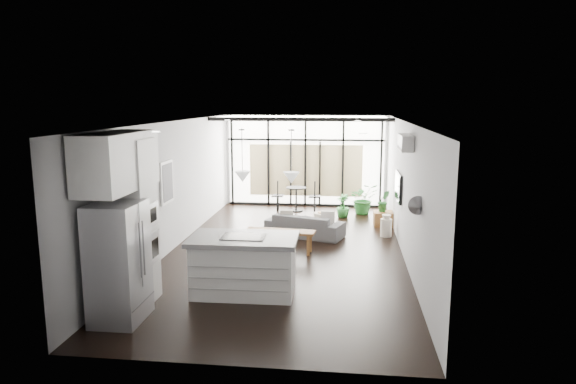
% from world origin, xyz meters
% --- Properties ---
extents(floor, '(5.00, 10.00, 0.00)m').
position_xyz_m(floor, '(0.00, 0.00, 0.00)').
color(floor, black).
rests_on(floor, ground).
extents(ceiling, '(5.00, 10.00, 0.00)m').
position_xyz_m(ceiling, '(0.00, 0.00, 2.80)').
color(ceiling, white).
rests_on(ceiling, ground).
extents(wall_left, '(0.02, 10.00, 2.80)m').
position_xyz_m(wall_left, '(-2.50, 0.00, 1.40)').
color(wall_left, '#BCBCBE').
rests_on(wall_left, ground).
extents(wall_right, '(0.02, 10.00, 2.80)m').
position_xyz_m(wall_right, '(2.50, 0.00, 1.40)').
color(wall_right, '#BCBCBE').
rests_on(wall_right, ground).
extents(wall_back, '(5.00, 0.02, 2.80)m').
position_xyz_m(wall_back, '(0.00, 5.00, 1.40)').
color(wall_back, '#BCBCBE').
rests_on(wall_back, ground).
extents(wall_front, '(5.00, 0.02, 2.80)m').
position_xyz_m(wall_front, '(0.00, -5.00, 1.40)').
color(wall_front, '#BCBCBE').
rests_on(wall_front, ground).
extents(glazing, '(5.00, 0.20, 2.80)m').
position_xyz_m(glazing, '(0.00, 4.88, 1.40)').
color(glazing, black).
rests_on(glazing, ground).
extents(skylight, '(4.70, 1.90, 0.06)m').
position_xyz_m(skylight, '(0.00, 4.00, 2.77)').
color(skylight, white).
rests_on(skylight, ceiling).
extents(neighbour_building, '(3.50, 0.02, 1.60)m').
position_xyz_m(neighbour_building, '(0.00, 4.95, 1.10)').
color(neighbour_building, beige).
rests_on(neighbour_building, ground).
extents(island, '(1.83, 1.11, 0.99)m').
position_xyz_m(island, '(-0.41, -2.58, 0.49)').
color(island, silver).
rests_on(island, floor).
extents(cooktop, '(0.74, 0.50, 0.01)m').
position_xyz_m(cooktop, '(-0.41, -2.58, 0.99)').
color(cooktop, black).
rests_on(cooktop, island).
extents(fridge, '(0.69, 0.86, 1.79)m').
position_xyz_m(fridge, '(-2.03, -3.85, 0.89)').
color(fridge, '#9D9DA2').
rests_on(fridge, floor).
extents(appliance_column, '(0.69, 0.72, 2.66)m').
position_xyz_m(appliance_column, '(-2.13, -3.15, 1.33)').
color(appliance_column, silver).
rests_on(appliance_column, floor).
extents(upper_cabinets, '(0.62, 1.75, 0.86)m').
position_xyz_m(upper_cabinets, '(-2.12, -3.50, 2.35)').
color(upper_cabinets, silver).
rests_on(upper_cabinets, wall_left).
extents(pendant_left, '(0.26, 0.26, 0.18)m').
position_xyz_m(pendant_left, '(-0.40, -2.65, 2.02)').
color(pendant_left, white).
rests_on(pendant_left, ceiling).
extents(pendant_right, '(0.26, 0.26, 0.18)m').
position_xyz_m(pendant_right, '(0.40, -2.65, 2.02)').
color(pendant_right, white).
rests_on(pendant_right, ceiling).
extents(sofa, '(1.94, 1.10, 0.73)m').
position_xyz_m(sofa, '(0.30, 1.25, 0.36)').
color(sofa, '#4D4E50').
rests_on(sofa, floor).
extents(console_bench, '(1.54, 0.53, 0.49)m').
position_xyz_m(console_bench, '(-0.12, -0.12, 0.24)').
color(console_bench, brown).
rests_on(console_bench, floor).
extents(pouf, '(0.51, 0.51, 0.38)m').
position_xyz_m(pouf, '(0.69, 2.20, 0.19)').
color(pouf, beige).
rests_on(pouf, floor).
extents(crate, '(0.50, 0.50, 0.37)m').
position_xyz_m(crate, '(2.25, 2.57, 0.18)').
color(crate, brown).
rests_on(crate, floor).
extents(plant_tall, '(0.98, 1.05, 0.70)m').
position_xyz_m(plant_tall, '(1.77, 3.93, 0.35)').
color(plant_tall, '#246528').
rests_on(plant_tall, floor).
extents(plant_med, '(0.69, 0.75, 0.37)m').
position_xyz_m(plant_med, '(1.19, 3.40, 0.18)').
color(plant_med, '#246528').
rests_on(plant_med, floor).
extents(plant_crate, '(0.45, 0.64, 0.26)m').
position_xyz_m(plant_crate, '(2.25, 2.57, 0.50)').
color(plant_crate, '#246528').
rests_on(plant_crate, crate).
extents(milk_can, '(0.30, 0.30, 0.54)m').
position_xyz_m(milk_can, '(2.25, 1.46, 0.27)').
color(milk_can, '#EFE3CD').
rests_on(milk_can, floor).
extents(bistro_set, '(1.47, 0.60, 0.70)m').
position_xyz_m(bistro_set, '(-0.20, 4.08, 0.35)').
color(bistro_set, black).
rests_on(bistro_set, floor).
extents(tv, '(0.05, 1.10, 0.65)m').
position_xyz_m(tv, '(2.46, 1.00, 1.30)').
color(tv, black).
rests_on(tv, wall_right).
extents(ac_unit, '(0.22, 0.90, 0.30)m').
position_xyz_m(ac_unit, '(2.38, -0.80, 2.45)').
color(ac_unit, silver).
rests_on(ac_unit, wall_right).
extents(framed_art, '(0.04, 0.70, 0.90)m').
position_xyz_m(framed_art, '(-2.47, -0.50, 1.55)').
color(framed_art, black).
rests_on(framed_art, wall_left).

